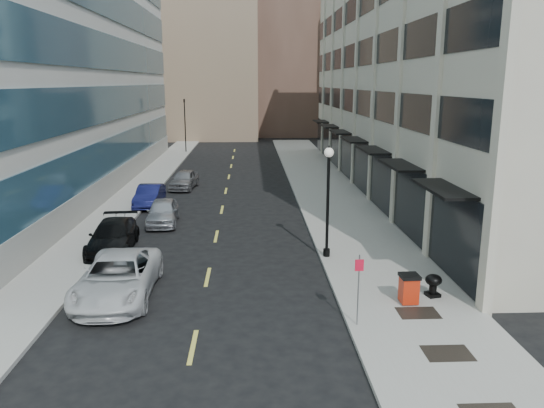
{
  "coord_description": "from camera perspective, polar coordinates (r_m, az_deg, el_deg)",
  "views": [
    {
      "loc": [
        1.81,
        -13.02,
        7.98
      ],
      "look_at": [
        2.89,
        12.54,
        2.07
      ],
      "focal_mm": 35.0,
      "sensor_mm": 36.0,
      "label": 1
    }
  ],
  "objects": [
    {
      "name": "sidewalk_right",
      "position": [
        34.42,
        7.15,
        -0.36
      ],
      "size": [
        5.0,
        80.0,
        0.15
      ],
      "primitive_type": "cube",
      "color": "gray",
      "rests_on": "ground"
    },
    {
      "name": "car_black_pickup",
      "position": [
        26.62,
        -16.73,
        -3.37
      ],
      "size": [
        2.33,
        5.09,
        1.44
      ],
      "primitive_type": "imported",
      "rotation": [
        0.0,
        0.0,
        0.06
      ],
      "color": "black",
      "rests_on": "ground"
    },
    {
      "name": "grate_far",
      "position": [
        19.43,
        15.44,
        -11.22
      ],
      "size": [
        1.4,
        1.0,
        0.01
      ],
      "primitive_type": "cube",
      "color": "black",
      "rests_on": "sidewalk_right"
    },
    {
      "name": "grate_mid",
      "position": [
        17.07,
        18.36,
        -14.98
      ],
      "size": [
        1.4,
        1.0,
        0.01
      ],
      "primitive_type": "cube",
      "color": "black",
      "rests_on": "sidewalk_right"
    },
    {
      "name": "urn_planter",
      "position": [
        20.82,
        16.96,
        -8.13
      ],
      "size": [
        0.62,
        0.62,
        0.86
      ],
      "rotation": [
        0.0,
        0.0,
        0.25
      ],
      "color": "black",
      "rests_on": "sidewalk_right"
    },
    {
      "name": "car_blue_sedan",
      "position": [
        35.62,
        -13.04,
        0.87
      ],
      "size": [
        1.53,
        4.22,
        1.38
      ],
      "primitive_type": "imported",
      "rotation": [
        0.0,
        0.0,
        -0.02
      ],
      "color": "#13164A",
      "rests_on": "ground"
    },
    {
      "name": "car_grey_sedan",
      "position": [
        40.98,
        -9.42,
        2.63
      ],
      "size": [
        2.19,
        4.37,
        1.43
      ],
      "primitive_type": "imported",
      "rotation": [
        0.0,
        0.0,
        -0.12
      ],
      "color": "gray",
      "rests_on": "ground"
    },
    {
      "name": "skyline_tan_near",
      "position": [
        81.45,
        -6.82,
        17.16
      ],
      "size": [
        14.0,
        18.0,
        28.0
      ],
      "primitive_type": "cube",
      "color": "#7D6952",
      "rests_on": "ground"
    },
    {
      "name": "road_centerline",
      "position": [
        31.11,
        -5.68,
        -1.9
      ],
      "size": [
        0.15,
        68.2,
        0.01
      ],
      "color": "#D8CC4C",
      "rests_on": "ground"
    },
    {
      "name": "building_right",
      "position": [
        42.79,
        18.83,
        13.7
      ],
      "size": [
        15.3,
        46.5,
        18.25
      ],
      "color": "#B1A996",
      "rests_on": "ground"
    },
    {
      "name": "skyline_tan_far",
      "position": [
        92.43,
        -12.69,
        14.58
      ],
      "size": [
        12.0,
        14.0,
        22.0
      ],
      "primitive_type": "cube",
      "color": "#7D6952",
      "rests_on": "ground"
    },
    {
      "name": "building_left",
      "position": [
        43.83,
        -27.23,
        14.26
      ],
      "size": [
        16.14,
        46.0,
        20.0
      ],
      "color": "silver",
      "rests_on": "ground"
    },
    {
      "name": "sign_post",
      "position": [
        17.54,
        9.31,
        -8.09
      ],
      "size": [
        0.28,
        0.06,
        2.43
      ],
      "rotation": [
        0.0,
        0.0,
        0.03
      ],
      "color": "slate",
      "rests_on": "sidewalk_right"
    },
    {
      "name": "skyline_brown",
      "position": [
        85.72,
        1.82,
        19.05
      ],
      "size": [
        12.0,
        16.0,
        34.0
      ],
      "primitive_type": "cube",
      "color": "brown",
      "rests_on": "ground"
    },
    {
      "name": "ground",
      "position": [
        15.37,
        -9.31,
        -18.43
      ],
      "size": [
        160.0,
        160.0,
        0.0
      ],
      "primitive_type": "plane",
      "color": "black",
      "rests_on": "ground"
    },
    {
      "name": "car_white_van",
      "position": [
        20.93,
        -16.26,
        -7.57
      ],
      "size": [
        2.75,
        5.82,
        1.61
      ],
      "primitive_type": "imported",
      "rotation": [
        0.0,
        0.0,
        0.01
      ],
      "color": "silver",
      "rests_on": "ground"
    },
    {
      "name": "trash_bin",
      "position": [
        19.93,
        14.51,
        -8.72
      ],
      "size": [
        0.7,
        0.77,
        1.09
      ],
      "rotation": [
        0.0,
        0.0,
        0.04
      ],
      "color": "#B7230C",
      "rests_on": "sidewalk_right"
    },
    {
      "name": "lamppost",
      "position": [
        23.85,
        6.04,
        1.28
      ],
      "size": [
        0.43,
        0.43,
        5.12
      ],
      "color": "black",
      "rests_on": "sidewalk_right"
    },
    {
      "name": "traffic_signal",
      "position": [
        61.5,
        -9.42,
        10.73
      ],
      "size": [
        0.66,
        0.66,
        6.98
      ],
      "color": "black",
      "rests_on": "ground"
    },
    {
      "name": "skyline_stone",
      "position": [
        80.69,
        9.44,
        14.28
      ],
      "size": [
        10.0,
        14.0,
        20.0
      ],
      "primitive_type": "cube",
      "color": "#B1A996",
      "rests_on": "ground"
    },
    {
      "name": "car_silver_sedan",
      "position": [
        30.97,
        -11.67,
        -0.82
      ],
      "size": [
        1.94,
        4.3,
        1.43
      ],
      "primitive_type": "imported",
      "rotation": [
        0.0,
        0.0,
        0.06
      ],
      "color": "#9FA2A8",
      "rests_on": "ground"
    },
    {
      "name": "sidewalk_left",
      "position": [
        34.95,
        -16.11,
        -0.58
      ],
      "size": [
        3.0,
        80.0,
        0.15
      ],
      "primitive_type": "cube",
      "color": "gray",
      "rests_on": "ground"
    }
  ]
}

